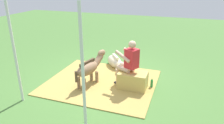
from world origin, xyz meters
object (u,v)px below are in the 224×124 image
hay_bale (133,80)px  pony_lying (116,62)px  soda_bottle (152,83)px  pony_standing (90,68)px  person_seated (128,62)px  tent_pole_left (83,73)px  tent_pole_right (15,52)px

hay_bale → pony_lying: bearing=-53.9°
hay_bale → pony_lying: hay_bale is taller
hay_bale → soda_bottle: 0.54m
hay_bale → pony_lying: size_ratio=0.63×
pony_standing → soda_bottle: (-1.69, -0.40, -0.39)m
pony_lying → soda_bottle: size_ratio=4.35×
pony_standing → pony_lying: pony_standing is taller
hay_bale → person_seated: size_ratio=0.57×
pony_lying → soda_bottle: bearing=143.3°
soda_bottle → person_seated: bearing=13.8°
tent_pole_left → tent_pole_right: size_ratio=1.00×
pony_lying → soda_bottle: (-1.40, 1.04, -0.05)m
person_seated → pony_standing: size_ratio=1.02×
tent_pole_left → soda_bottle: bearing=-113.1°
hay_bale → pony_lying: (0.91, -1.25, -0.05)m
pony_lying → tent_pole_left: (-0.46, 3.25, 1.07)m
pony_lying → soda_bottle: 1.75m
soda_bottle → tent_pole_right: (2.92, 1.72, 1.12)m
pony_lying → tent_pole_left: size_ratio=0.49×
tent_pole_right → person_seated: bearing=-145.6°
soda_bottle → pony_lying: bearing=-36.7°
tent_pole_left → tent_pole_right: (1.98, -0.49, 0.00)m
soda_bottle → tent_pole_right: tent_pole_right is taller
hay_bale → tent_pole_left: bearing=77.3°
tent_pole_left → tent_pole_right: same height
hay_bale → tent_pole_right: tent_pole_right is taller
pony_lying → tent_pole_left: tent_pole_left is taller
pony_standing → tent_pole_right: size_ratio=0.53×
person_seated → soda_bottle: person_seated is taller
hay_bale → tent_pole_left: size_ratio=0.31×
pony_standing → pony_lying: bearing=-101.2°
hay_bale → pony_standing: (1.20, 0.19, 0.29)m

